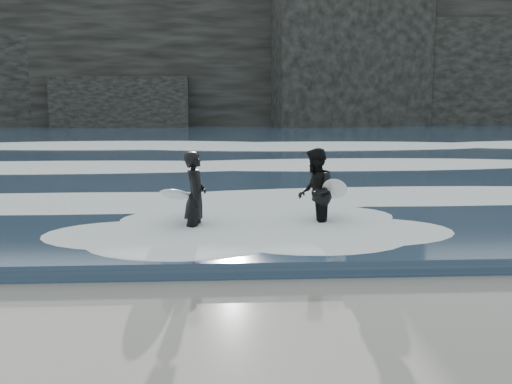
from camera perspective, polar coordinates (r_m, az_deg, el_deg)
ground at (r=7.85m, az=3.16°, el=-14.25°), size 120.00×120.00×0.00m
sea at (r=36.29m, az=-2.06°, el=4.49°), size 90.00×52.00×0.30m
headland at (r=53.20m, az=-2.53°, el=11.21°), size 70.00×9.00×10.00m
foam_near at (r=16.41m, az=-0.40°, el=-0.36°), size 60.00×3.20×0.20m
foam_mid at (r=23.33m, az=-1.30°, el=2.54°), size 60.00×4.00×0.24m
foam_far at (r=32.28m, az=-1.89°, el=4.44°), size 60.00×4.80×0.30m
surfer_left at (r=13.19m, az=-5.80°, el=-0.39°), size 1.02×2.26×1.86m
surfer_right at (r=13.54m, az=5.40°, el=-0.07°), size 1.30×1.94×1.90m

